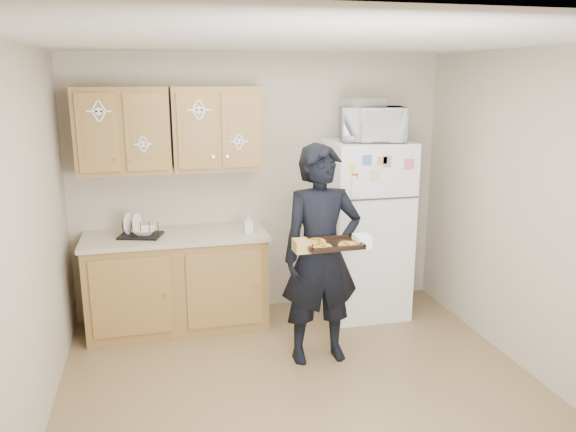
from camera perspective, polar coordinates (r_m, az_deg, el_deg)
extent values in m
plane|color=olive|center=(4.29, 2.13, -18.14)|extent=(3.60, 3.60, 0.00)
plane|color=white|center=(3.64, 2.50, 17.42)|extent=(3.60, 3.60, 0.00)
cube|color=#B1A58F|center=(5.49, -2.79, 3.11)|extent=(3.60, 0.04, 2.50)
cube|color=#B1A58F|center=(2.22, 15.37, -14.17)|extent=(3.60, 0.04, 2.50)
cube|color=#B1A58F|center=(3.73, -25.40, -3.43)|extent=(0.04, 3.60, 2.50)
cube|color=#B1A58F|center=(4.59, 24.47, -0.27)|extent=(0.04, 3.60, 2.50)
cube|color=white|center=(5.49, 7.78, -1.29)|extent=(0.75, 0.70, 1.70)
cube|color=brown|center=(5.31, -11.14, -6.70)|extent=(1.60, 0.60, 0.86)
cube|color=#BCAA90|center=(5.17, -11.37, -2.03)|extent=(1.64, 0.64, 0.04)
cube|color=brown|center=(5.14, -16.44, 8.31)|extent=(0.80, 0.33, 0.75)
cube|color=brown|center=(5.17, -7.23, 8.79)|extent=(0.80, 0.33, 0.75)
cube|color=gold|center=(6.10, 11.30, -6.67)|extent=(0.20, 0.07, 0.32)
imported|color=black|center=(4.50, 3.39, -4.02)|extent=(0.66, 0.45, 1.78)
cube|color=black|center=(4.17, 4.50, -2.92)|extent=(0.42, 0.32, 0.04)
cylinder|color=orange|center=(4.08, 3.54, -3.08)|extent=(0.14, 0.14, 0.02)
cylinder|color=orange|center=(4.14, 6.09, -2.87)|extent=(0.14, 0.14, 0.02)
cylinder|color=orange|center=(4.20, 2.94, -2.55)|extent=(0.14, 0.14, 0.02)
imported|color=white|center=(5.28, 8.56, 9.21)|extent=(0.64, 0.49, 0.32)
cube|color=silver|center=(5.26, 7.71, 11.36)|extent=(0.38, 0.30, 0.07)
cube|color=black|center=(5.15, -14.76, -1.26)|extent=(0.42, 0.36, 0.14)
imported|color=white|center=(5.15, -14.38, -1.52)|extent=(0.25, 0.25, 0.05)
imported|color=white|center=(5.10, -4.04, -0.79)|extent=(0.08, 0.08, 0.17)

